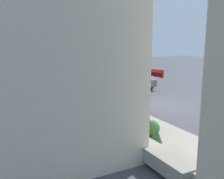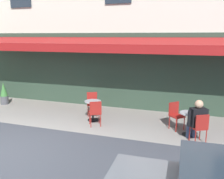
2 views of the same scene
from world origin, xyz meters
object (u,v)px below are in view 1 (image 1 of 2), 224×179
at_px(cafe_chair_red_near_door, 93,86).
at_px(cafe_chair_red_corner_left, 62,81).
at_px(seated_companion_in_white, 63,80).
at_px(potted_plant_entrance_left, 152,129).
at_px(parked_car_grey, 132,79).
at_px(potted_plant_mid_terrace, 156,140).
at_px(cafe_chair_red_kerbside, 110,95).
at_px(cafe_table_streetside, 65,83).
at_px(cafe_chair_red_facing_street, 70,84).
at_px(potted_plant_entrance_right, 136,122).
at_px(seated_patron_in_black, 92,84).
at_px(cafe_table_mid_terrace, 88,88).
at_px(cafe_table_near_entrance, 104,98).
at_px(cafe_chair_red_corner_right, 85,89).
at_px(cafe_chair_red_under_awning, 97,99).

height_order(cafe_chair_red_near_door, cafe_chair_red_corner_left, same).
bearing_deg(seated_companion_in_white, potted_plant_entrance_left, -0.72).
xyz_separation_m(cafe_chair_red_near_door, parked_car_grey, (-0.66, 3.77, 0.16)).
height_order(cafe_chair_red_near_door, potted_plant_mid_terrace, potted_plant_mid_terrace).
distance_m(cafe_chair_red_kerbside, cafe_chair_red_corner_left, 6.45).
xyz_separation_m(cafe_table_streetside, cafe_chair_red_facing_street, (0.60, 0.21, 0.06)).
bearing_deg(parked_car_grey, cafe_table_streetside, -107.52).
relative_size(cafe_chair_red_facing_street, cafe_chair_red_corner_left, 1.00).
bearing_deg(potted_plant_entrance_right, seated_patron_in_black, 169.64).
xyz_separation_m(cafe_chair_red_kerbside, potted_plant_mid_terrace, (7.06, -1.78, -0.09)).
height_order(seated_patron_in_black, potted_plant_entrance_right, seated_patron_in_black).
height_order(cafe_table_streetside, cafe_chair_red_facing_street, cafe_chair_red_facing_street).
height_order(cafe_chair_red_corner_left, potted_plant_entrance_right, potted_plant_entrance_right).
relative_size(cafe_chair_red_near_door, cafe_chair_red_corner_left, 1.00).
distance_m(cafe_chair_red_kerbside, potted_plant_entrance_left, 6.30).
xyz_separation_m(cafe_chair_red_near_door, potted_plant_mid_terrace, (10.46, -2.15, -0.09)).
xyz_separation_m(potted_plant_mid_terrace, potted_plant_entrance_left, (-0.89, 0.49, 0.05)).
bearing_deg(cafe_table_mid_terrace, potted_plant_entrance_right, -8.11).
xyz_separation_m(cafe_table_near_entrance, cafe_chair_red_corner_right, (-2.96, -0.09, 0.06)).
xyz_separation_m(cafe_chair_red_near_door, cafe_chair_red_corner_left, (-2.95, -1.51, 0.00)).
xyz_separation_m(cafe_table_mid_terrace, cafe_chair_red_corner_right, (0.45, -0.44, 0.06)).
relative_size(cafe_chair_red_kerbside, cafe_chair_red_under_awning, 1.00).
bearing_deg(seated_companion_in_white, potted_plant_mid_terrace, -2.80).
xyz_separation_m(seated_companion_in_white, potted_plant_entrance_left, (12.30, -0.15, -0.19)).
xyz_separation_m(potted_plant_entrance_left, parked_car_grey, (-10.23, 5.43, 0.21)).
relative_size(cafe_chair_red_kerbside, potted_plant_entrance_right, 0.90).
relative_size(cafe_chair_red_facing_street, potted_plant_mid_terrace, 0.97).
bearing_deg(seated_patron_in_black, potted_plant_entrance_right, -10.36).
relative_size(cafe_chair_red_corner_right, potted_plant_entrance_left, 1.06).
bearing_deg(potted_plant_entrance_right, cafe_chair_red_near_door, 168.54).
relative_size(cafe_table_streetside, cafe_chair_red_facing_street, 0.82).
relative_size(cafe_chair_red_kerbside, seated_patron_in_black, 0.71).
bearing_deg(cafe_chair_red_kerbside, cafe_chair_red_under_awning, -62.48).
bearing_deg(cafe_chair_red_under_awning, cafe_chair_red_facing_street, 177.98).
relative_size(cafe_chair_red_under_awning, parked_car_grey, 0.21).
bearing_deg(potted_plant_entrance_right, cafe_chair_red_kerbside, 165.07).
distance_m(cafe_table_near_entrance, cafe_table_mid_terrace, 3.43).
bearing_deg(cafe_chair_red_corner_left, cafe_chair_red_near_door, 27.06).
relative_size(cafe_chair_red_corner_right, parked_car_grey, 0.21).
xyz_separation_m(cafe_table_mid_terrace, cafe_chair_red_near_door, (-0.31, 0.55, 0.06)).
relative_size(potted_plant_entrance_right, parked_car_grey, 0.23).
distance_m(cafe_chair_red_under_awning, cafe_chair_red_corner_right, 3.26).
distance_m(seated_patron_in_black, potted_plant_entrance_right, 8.48).
distance_m(cafe_chair_red_under_awning, potted_plant_entrance_left, 5.59).
height_order(cafe_chair_red_under_awning, parked_car_grey, parked_car_grey).
xyz_separation_m(cafe_table_near_entrance, potted_plant_entrance_right, (4.72, -0.80, 0.00)).
bearing_deg(cafe_chair_red_facing_street, cafe_chair_red_corner_left, -169.69).
bearing_deg(potted_plant_mid_terrace, cafe_table_near_entrance, 169.60).
height_order(cafe_table_near_entrance, parked_car_grey, parked_car_grey).
distance_m(cafe_chair_red_kerbside, potted_plant_entrance_right, 5.22).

